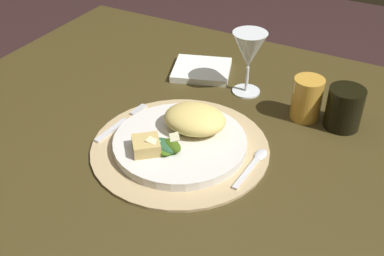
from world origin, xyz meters
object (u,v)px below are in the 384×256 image
Objects in this scene: spoon at (255,162)px; wine_glass at (248,52)px; dining_table at (197,195)px; amber_tumbler at (307,99)px; dinner_plate at (180,143)px; napkin at (202,70)px; dark_tumbler at (344,108)px; fork at (119,124)px.

spoon is 0.87× the size of wine_glass.
amber_tumbler is (0.15, 0.21, 0.18)m from dining_table.
spoon is (0.15, 0.02, -0.01)m from dinner_plate.
napkin is 0.38m from dark_tumbler.
dark_tumbler is at bearing 41.64° from dinner_plate.
wine_glass is at bearing -14.08° from napkin.
spoon is 1.39× the size of amber_tumbler.
dinner_plate is (-0.03, -0.02, 0.14)m from dining_table.
napkin is at bearing 169.74° from dark_tumbler.
dinner_plate is 2.94× the size of dark_tumbler.
napkin reaches higher than fork.
amber_tumbler is 0.08m from dark_tumbler.
wine_glass reaches higher than dark_tumbler.
fork is 1.22× the size of spoon.
amber_tumbler is at bearing 53.34° from dining_table.
napkin is at bearing 165.92° from wine_glass.
dining_table is at bearing -137.69° from dark_tumbler.
wine_glass is at bearing 117.01° from spoon.
amber_tumbler reaches higher than dinner_plate.
dinner_plate is at bearing -128.78° from amber_tumbler.
fork is at bearing -150.81° from dark_tumbler.
napkin is (-0.26, 0.28, -0.00)m from spoon.
fork is (-0.18, -0.02, 0.14)m from dining_table.
amber_tumbler is at bearing -176.32° from dark_tumbler.
spoon is at bearing -117.84° from dark_tumbler.
fork is 0.40m from amber_tumbler.
dining_table is 0.31m from amber_tumbler.
dining_table is 13.60× the size of amber_tumbler.
amber_tumbler is (0.33, 0.23, 0.04)m from fork.
dark_tumbler is (0.41, 0.23, 0.04)m from fork.
napkin is at bearing 81.80° from fork.
spoon reaches higher than dining_table.
fork is 1.79× the size of dark_tumbler.
wine_glass is at bearing 90.48° from dining_table.
dinner_plate is 2.01× the size of spoon.
dark_tumbler is at bearing 62.16° from spoon.
amber_tumbler is (0.18, 0.23, 0.03)m from dinner_plate.
spoon is at bearing -47.06° from napkin.
dinner_plate is 0.15m from spoon.
fork is 1.15× the size of napkin.
dinner_plate is 1.89× the size of napkin.
spoon is 0.29m from wine_glass.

